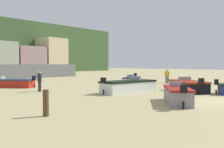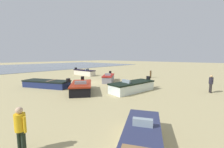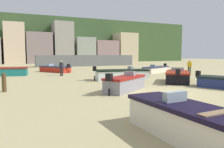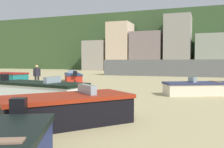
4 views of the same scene
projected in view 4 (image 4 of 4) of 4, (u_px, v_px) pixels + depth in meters
The scene contains 13 objects.
headland_hill at pixel (177, 45), 67.08m from camera, with size 90.00×32.00×12.75m, color #39542D.
harbor_pier at pixel (176, 68), 32.32m from camera, with size 18.99×2.40×2.12m, color slate.
townhouse_far_left at pixel (98, 56), 54.66m from camera, with size 4.82×6.44×6.20m, color #A69F91.
townhouse_left at pixel (120, 47), 52.22m from camera, with size 4.58×5.27×9.79m, color beige.
townhouse_centre_left at pixel (147, 52), 50.26m from camera, with size 6.11×5.09×7.68m, color gray.
townhouse_centre at pixel (178, 44), 48.66m from camera, with size 4.84×6.21×10.64m, color #9A9589.
townhouse_centre_right at pixel (210, 53), 46.43m from camera, with size 5.16×5.50×6.84m, color #949C8C.
boat_red_0 at pixel (73, 77), 23.26m from camera, with size 3.62×4.54×1.09m.
boat_white_2 at pixel (40, 92), 11.77m from camera, with size 5.00×2.37×1.23m.
boat_black_3 at pixel (67, 109), 7.52m from camera, with size 3.78×4.02×1.19m.
boat_teal_4 at pixel (8, 77), 22.40m from camera, with size 3.69×2.19×1.21m.
boat_cream_6 at pixel (206, 88), 14.12m from camera, with size 4.81×3.27×1.05m.
beach_walker_distant at pixel (37, 74), 18.42m from camera, with size 0.51×0.46×1.62m.
Camera 4 is at (7.10, -3.18, 1.87)m, focal length 40.51 mm.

